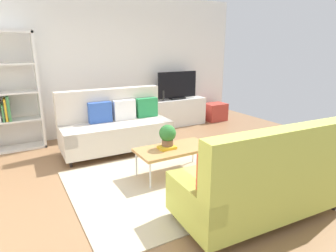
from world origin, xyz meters
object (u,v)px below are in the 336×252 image
(vase_0, at_px, (154,98))
(couch_beige, at_px, (115,126))
(storage_trunk, at_px, (215,112))
(table_book_0, at_px, (167,147))
(bookshelf, at_px, (3,97))
(coffee_table, at_px, (174,150))
(potted_plant, at_px, (168,135))
(bottle_0, at_px, (163,96))
(couch_green, at_px, (263,180))
(tv, at_px, (177,86))
(tv_console, at_px, (177,112))

(vase_0, bearing_deg, couch_beige, -142.67)
(storage_trunk, bearing_deg, table_book_0, -140.23)
(couch_beige, height_order, bookshelf, bookshelf)
(coffee_table, relative_size, potted_plant, 3.17)
(potted_plant, bearing_deg, bottle_0, 62.72)
(storage_trunk, distance_m, bottle_0, 1.58)
(couch_green, height_order, storage_trunk, couch_green)
(bookshelf, bearing_deg, coffee_table, -48.66)
(tv, distance_m, vase_0, 0.63)
(coffee_table, height_order, tv, tv)
(couch_green, height_order, tv, tv)
(bookshelf, height_order, bottle_0, bookshelf)
(couch_green, bearing_deg, tv, 75.85)
(bookshelf, bearing_deg, potted_plant, -49.28)
(couch_beige, xyz_separation_m, storage_trunk, (2.95, 0.82, -0.23))
(couch_beige, distance_m, potted_plant, 1.42)
(bookshelf, height_order, table_book_0, bookshelf)
(storage_trunk, bearing_deg, potted_plant, -140.27)
(couch_green, xyz_separation_m, vase_0, (0.61, 3.81, 0.26))
(tv_console, relative_size, bookshelf, 0.67)
(couch_beige, bearing_deg, vase_0, -141.34)
(bottle_0, bearing_deg, vase_0, 155.42)
(potted_plant, distance_m, table_book_0, 0.18)
(tv, xyz_separation_m, vase_0, (-0.58, 0.07, -0.25))
(table_book_0, bearing_deg, coffee_table, -9.41)
(storage_trunk, bearing_deg, bottle_0, 177.68)
(couch_beige, relative_size, coffee_table, 1.74)
(couch_beige, bearing_deg, tv, -152.74)
(coffee_table, distance_m, tv, 2.81)
(couch_green, bearing_deg, bottle_0, 81.25)
(couch_green, height_order, table_book_0, couch_green)
(couch_green, xyz_separation_m, bottle_0, (0.81, 3.72, 0.31))
(couch_green, distance_m, vase_0, 3.87)
(tv, bearing_deg, tv_console, 90.00)
(tv, bearing_deg, storage_trunk, -4.16)
(coffee_table, xyz_separation_m, potted_plant, (-0.08, 0.04, 0.22))
(coffee_table, bearing_deg, tv, 57.72)
(vase_0, distance_m, bottle_0, 0.22)
(couch_beige, relative_size, tv, 1.92)
(coffee_table, height_order, bottle_0, bottle_0)
(couch_green, xyz_separation_m, tv, (1.19, 3.74, 0.51))
(storage_trunk, bearing_deg, vase_0, 174.90)
(storage_trunk, xyz_separation_m, potted_plant, (-2.65, -2.20, 0.39))
(tv_console, distance_m, table_book_0, 2.81)
(couch_beige, height_order, table_book_0, couch_beige)
(potted_plant, height_order, bottle_0, bottle_0)
(couch_green, bearing_deg, table_book_0, 108.47)
(tv, distance_m, bottle_0, 0.43)
(bottle_0, bearing_deg, tv, 2.99)
(coffee_table, xyz_separation_m, vase_0, (0.89, 2.39, 0.31))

